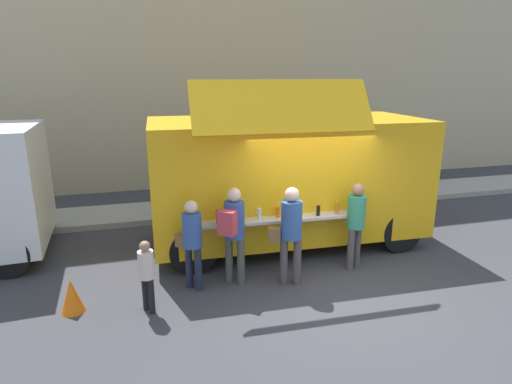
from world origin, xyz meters
TOP-DOWN VIEW (x-y plane):
  - ground_plane at (0.00, 0.00)m, footprint 60.00×60.00m
  - curb_strip at (-4.06, 5.00)m, footprint 28.00×1.60m
  - building_behind at (-3.06, 8.90)m, footprint 32.00×2.40m
  - food_truck_main at (-0.05, 2.38)m, footprint 5.80×3.24m
  - traffic_cone_orange at (-4.26, 0.49)m, footprint 0.36×0.36m
  - trash_bin at (3.73, 4.70)m, footprint 0.60×0.60m
  - customer_front_ordering at (-0.67, 0.47)m, footprint 0.58×0.38m
  - customer_mid_with_backpack at (-1.61, 0.74)m, footprint 0.52×0.56m
  - customer_rear_waiting at (-2.33, 0.75)m, footprint 0.44×0.48m
  - customer_extra_browsing at (0.74, 0.75)m, footprint 0.34×0.34m
  - child_near_queue at (-3.10, 0.18)m, footprint 0.24×0.24m

SIDE VIEW (x-z plane):
  - ground_plane at x=0.00m, z-range 0.00..0.00m
  - curb_strip at x=-4.06m, z-range 0.00..0.15m
  - traffic_cone_orange at x=-4.26m, z-range 0.00..0.55m
  - trash_bin at x=3.73m, z-range 0.00..1.01m
  - child_near_queue at x=-3.10m, z-range 0.12..1.30m
  - customer_rear_waiting at x=-2.33m, z-range 0.15..1.75m
  - customer_extra_browsing at x=0.74m, z-range 0.16..1.85m
  - customer_front_ordering at x=-0.67m, z-range 0.17..1.94m
  - customer_mid_with_backpack at x=-1.61m, z-range 0.20..1.95m
  - food_truck_main at x=-0.05m, z-range -0.27..3.26m
  - building_behind at x=-3.06m, z-range 0.00..9.65m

